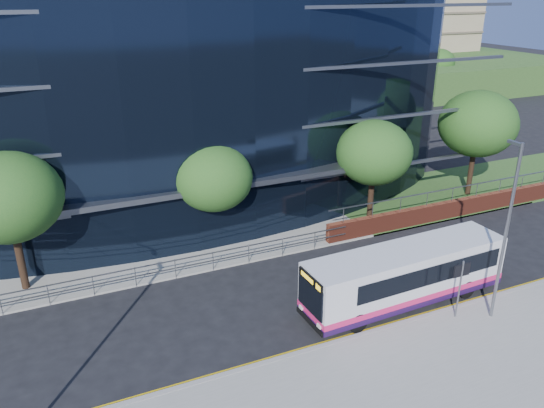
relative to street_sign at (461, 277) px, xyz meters
name	(u,v)px	position (x,y,z in m)	size (l,w,h in m)	color
ground	(350,324)	(-4.50, 1.59, -2.15)	(200.00, 200.00, 0.00)	black
pavement_near	(423,397)	(-4.50, -3.41, -2.07)	(80.00, 8.00, 0.15)	gray
kerb	(362,335)	(-4.50, 0.59, -2.07)	(80.00, 0.25, 0.16)	gray
yellow_line_outer	(360,334)	(-4.50, 0.79, -2.14)	(80.00, 0.08, 0.01)	gold
yellow_line_inner	(358,332)	(-4.50, 0.94, -2.14)	(80.00, 0.08, 0.01)	gold
far_forecourt	(158,245)	(-10.50, 12.59, -2.10)	(50.00, 8.00, 0.10)	gray
grass_verge	(537,175)	(19.50, 12.59, -2.09)	(36.00, 8.00, 0.12)	#2D511E
glass_office	(146,78)	(-8.50, 22.44, 5.85)	(44.00, 23.10, 16.00)	black
retaining_wall	(541,191)	(15.50, 8.89, -1.54)	(34.00, 0.40, 2.11)	maroon
guard_railings	(135,272)	(-12.50, 8.59, -1.33)	(24.00, 0.05, 1.10)	slate
apartment_block	(334,6)	(27.50, 58.80, 8.96)	(60.00, 42.00, 30.00)	#2D511E
street_sign	(461,277)	(0.00, 0.00, 0.00)	(0.85, 0.09, 2.80)	slate
tree_far_a	(8,198)	(-17.50, 10.59, 2.71)	(4.95, 4.95, 6.98)	black
tree_far_b	(213,178)	(-7.50, 11.09, 2.06)	(4.29, 4.29, 6.05)	black
tree_far_c	(374,153)	(2.50, 10.59, 2.39)	(4.62, 4.62, 6.51)	black
tree_far_d	(478,124)	(11.50, 11.59, 3.04)	(5.28, 5.28, 7.44)	black
tree_dist_e	(346,69)	(19.50, 41.59, 2.39)	(4.62, 4.62, 6.51)	black
tree_dist_f	(439,63)	(35.50, 43.59, 2.06)	(4.29, 4.29, 6.05)	black
streetlight_east	(506,229)	(1.50, -0.59, 2.29)	(0.15, 0.77, 8.00)	slate
city_bus	(407,274)	(-1.16, 2.14, -0.69)	(10.22, 2.67, 2.74)	silver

